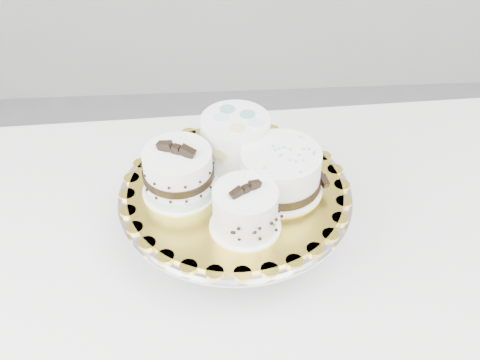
{
  "coord_description": "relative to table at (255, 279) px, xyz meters",
  "views": [
    {
      "loc": [
        -0.09,
        -0.52,
        1.48
      ],
      "look_at": [
        -0.04,
        0.18,
        0.86
      ],
      "focal_mm": 45.0,
      "sensor_mm": 36.0,
      "label": 1
    }
  ],
  "objects": [
    {
      "name": "table",
      "position": [
        0.0,
        0.0,
        0.0
      ],
      "size": [
        1.16,
        0.8,
        0.75
      ],
      "rotation": [
        0.0,
        0.0,
        0.04
      ],
      "color": "white",
      "rests_on": "floor"
    },
    {
      "name": "cake_stand",
      "position": [
        -0.03,
        0.03,
        0.16
      ],
      "size": [
        0.37,
        0.37,
        0.1
      ],
      "color": "gray",
      "rests_on": "table"
    },
    {
      "name": "cake_board",
      "position": [
        -0.03,
        0.03,
        0.19
      ],
      "size": [
        0.4,
        0.4,
        0.0
      ],
      "primitive_type": "cylinder",
      "rotation": [
        0.0,
        0.0,
        0.2
      ],
      "color": "gold",
      "rests_on": "cake_stand"
    },
    {
      "name": "cake_swirl",
      "position": [
        -0.02,
        -0.06,
        0.22
      ],
      "size": [
        0.13,
        0.13,
        0.08
      ],
      "rotation": [
        0.0,
        0.0,
        0.53
      ],
      "color": "white",
      "rests_on": "cake_board"
    },
    {
      "name": "cake_banded",
      "position": [
        -0.12,
        0.03,
        0.23
      ],
      "size": [
        0.14,
        0.14,
        0.09
      ],
      "rotation": [
        0.0,
        0.0,
        -0.45
      ],
      "color": "white",
      "rests_on": "cake_board"
    },
    {
      "name": "cake_dots",
      "position": [
        -0.03,
        0.1,
        0.23
      ],
      "size": [
        0.13,
        0.13,
        0.08
      ],
      "rotation": [
        0.0,
        0.0,
        0.05
      ],
      "color": "white",
      "rests_on": "cake_board"
    },
    {
      "name": "cake_ribbon",
      "position": [
        0.04,
        0.02,
        0.22
      ],
      "size": [
        0.15,
        0.15,
        0.07
      ],
      "rotation": [
        0.0,
        0.0,
        0.32
      ],
      "color": "white",
      "rests_on": "cake_board"
    }
  ]
}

